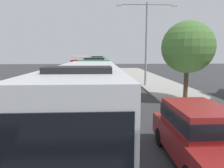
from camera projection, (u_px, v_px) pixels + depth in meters
bus_lead at (87, 97)px, 8.87m from camera, size 2.58×10.99×3.21m
bus_second_in_line at (96, 72)px, 21.72m from camera, size 2.58×12.03×3.21m
bus_middle at (98, 65)px, 35.60m from camera, size 2.58×11.59×3.21m
white_suv at (198, 132)px, 6.65m from camera, size 1.86×4.52×1.90m
box_truck_oncoming at (80, 64)px, 37.81m from camera, size 2.35×7.71×3.15m
streetlamp_mid at (146, 36)px, 21.79m from camera, size 6.36×0.28×8.67m
roadside_tree at (188, 47)px, 15.08m from camera, size 3.81×3.81×5.79m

